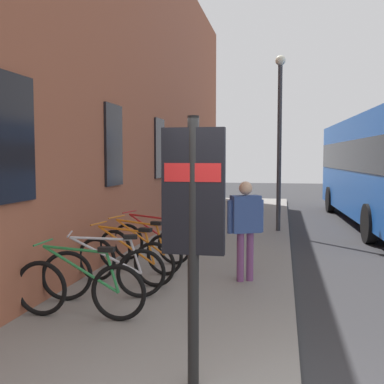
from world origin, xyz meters
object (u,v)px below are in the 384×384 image
object	(u,v)px
bicycle_far_end	(125,260)
bicycle_leaning_wall	(151,242)
street_lamp	(280,127)
bicycle_nearest_sign	(105,273)
bicycle_end_of_row	(80,288)
pedestrian_by_facade	(245,221)
bicycle_beside_lamp	(139,250)
transit_info_sign	(193,209)

from	to	relation	value
bicycle_far_end	bicycle_leaning_wall	xyz separation A→B (m)	(1.61, 0.03, -0.00)
bicycle_far_end	street_lamp	bearing A→B (deg)	-21.40
bicycle_nearest_sign	bicycle_end_of_row	bearing A→B (deg)	178.88
bicycle_far_end	pedestrian_by_facade	bearing A→B (deg)	-74.01
bicycle_far_end	bicycle_beside_lamp	xyz separation A→B (m)	(0.79, 0.01, -0.00)
bicycle_beside_lamp	pedestrian_by_facade	distance (m)	2.01
bicycle_nearest_sign	bicycle_leaning_wall	distance (m)	2.46
bicycle_far_end	street_lamp	size ratio (longest dim) A/B	0.37
bicycle_beside_lamp	street_lamp	bearing A→B (deg)	-24.34
bicycle_nearest_sign	bicycle_leaning_wall	world-z (taller)	same
bicycle_nearest_sign	transit_info_sign	size ratio (longest dim) A/B	0.71
bicycle_far_end	bicycle_nearest_sign	bearing A→B (deg)	179.16
transit_info_sign	bicycle_nearest_sign	bearing A→B (deg)	36.97
bicycle_nearest_sign	pedestrian_by_facade	size ratio (longest dim) A/B	1.03
bicycle_leaning_wall	street_lamp	world-z (taller)	street_lamp
bicycle_leaning_wall	bicycle_end_of_row	bearing A→B (deg)	-179.93
transit_info_sign	street_lamp	size ratio (longest dim) A/B	0.50
bicycle_far_end	transit_info_sign	xyz separation A→B (m)	(-3.14, -1.72, 1.21)
bicycle_end_of_row	pedestrian_by_facade	xyz separation A→B (m)	(2.21, -1.91, 0.62)
bicycle_end_of_row	bicycle_nearest_sign	distance (m)	0.82
bicycle_nearest_sign	bicycle_leaning_wall	xyz separation A→B (m)	(2.46, 0.02, 0.00)
bicycle_far_end	pedestrian_by_facade	xyz separation A→B (m)	(0.54, -1.89, 0.62)
pedestrian_by_facade	bicycle_nearest_sign	bearing A→B (deg)	126.10
bicycle_far_end	bicycle_leaning_wall	bearing A→B (deg)	1.16
bicycle_nearest_sign	street_lamp	distance (m)	7.70
bicycle_nearest_sign	transit_info_sign	world-z (taller)	transit_info_sign
bicycle_far_end	transit_info_sign	size ratio (longest dim) A/B	0.73
transit_info_sign	pedestrian_by_facade	size ratio (longest dim) A/B	1.46
transit_info_sign	street_lamp	bearing A→B (deg)	-4.05
transit_info_sign	pedestrian_by_facade	distance (m)	3.74
transit_info_sign	pedestrian_by_facade	xyz separation A→B (m)	(3.69, -0.17, -0.59)
bicycle_nearest_sign	bicycle_far_end	bearing A→B (deg)	-0.84
bicycle_beside_lamp	street_lamp	distance (m)	6.29
bicycle_nearest_sign	pedestrian_by_facade	xyz separation A→B (m)	(1.38, -1.90, 0.62)
pedestrian_by_facade	street_lamp	distance (m)	5.84
transit_info_sign	bicycle_beside_lamp	bearing A→B (deg)	23.75
bicycle_nearest_sign	street_lamp	world-z (taller)	street_lamp
bicycle_beside_lamp	transit_info_sign	bearing A→B (deg)	-156.25
bicycle_end_of_row	bicycle_far_end	bearing A→B (deg)	-0.98
pedestrian_by_facade	bicycle_beside_lamp	bearing A→B (deg)	82.60
bicycle_leaning_wall	street_lamp	xyz separation A→B (m)	(4.44, -2.40, 2.48)
bicycle_beside_lamp	transit_info_sign	xyz separation A→B (m)	(-3.93, -1.73, 1.21)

